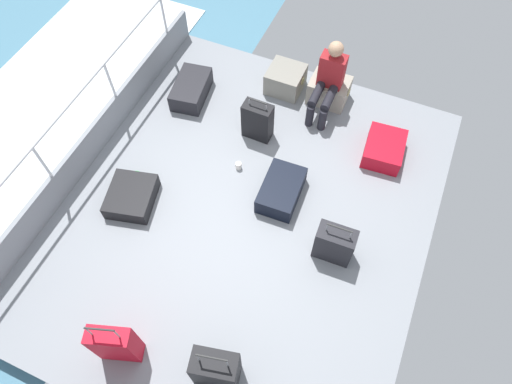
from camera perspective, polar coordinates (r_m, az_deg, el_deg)
The scene contains 16 objects.
ground_plane at distance 5.66m, azimuth -1.41°, elevation -2.51°, with size 4.40×5.20×0.06m, color gray.
gunwale_port at distance 6.29m, azimuth -19.93°, elevation 5.63°, with size 0.06×5.20×0.45m, color gray.
railing_port at distance 5.88m, azimuth -21.52°, elevation 8.87°, with size 0.04×4.20×1.02m.
sea_wake at distance 7.54m, azimuth -27.36°, elevation 6.11°, with size 12.00×12.00×0.01m.
cargo_crate_0 at distance 6.77m, azimuth 3.71°, elevation 13.88°, with size 0.53×0.49×0.35m.
cargo_crate_1 at distance 6.69m, azimuth 9.10°, elevation 12.46°, with size 0.58×0.43×0.35m.
passenger_seated at distance 6.31m, azimuth 9.04°, elevation 13.72°, with size 0.34×0.66×1.05m.
suitcase_0 at distance 5.82m, azimuth -15.30°, elevation -0.53°, with size 0.67×0.73×0.21m.
suitcase_1 at distance 5.22m, azimuth 9.77°, elevation -6.40°, with size 0.44×0.25×0.66m.
suitcase_2 at distance 5.64m, azimuth 3.17°, elevation 0.22°, with size 0.48×0.71×0.26m.
suitcase_3 at distance 6.74m, azimuth -8.10°, elevation 12.60°, with size 0.54×0.79×0.27m.
suitcase_4 at distance 6.23m, azimuth 15.71°, elevation 5.22°, with size 0.53×0.65×0.25m.
suitcase_5 at distance 4.71m, azimuth -5.04°, elevation -21.16°, with size 0.49×0.34×0.80m.
suitcase_6 at distance 6.09m, azimuth 0.20°, elevation 8.88°, with size 0.39×0.22×0.67m.
suitcase_7 at distance 4.90m, azimuth -17.16°, elevation -17.70°, with size 0.46×0.30×0.88m.
paper_cup at distance 5.93m, azimuth -2.20°, elevation 3.31°, with size 0.08×0.08×0.10m, color white.
Camera 1 is at (1.21, -2.47, 4.92)m, focal length 32.01 mm.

